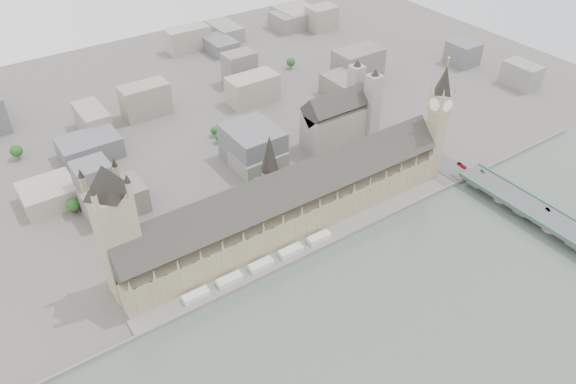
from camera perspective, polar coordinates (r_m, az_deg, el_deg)
ground at (r=413.81m, az=1.44°, el=-5.06°), size 900.00×900.00×0.00m
embankment_wall at (r=403.97m, az=2.69°, el=-6.07°), size 600.00×1.50×3.00m
river_terrace at (r=408.68m, az=2.06°, el=-5.53°), size 270.00×15.00×2.00m
terrace_tents at (r=390.60m, az=-2.76°, el=-7.40°), size 118.00×7.00×4.00m
palace_of_westminster at (r=411.55m, az=-0.11°, el=-1.20°), size 265.00×40.73×55.44m
elizabeth_tower at (r=464.92m, az=15.03°, el=7.51°), size 17.00×17.00×107.50m
victoria_tower at (r=357.20m, az=-17.11°, el=-3.35°), size 30.00×30.00×100.00m
central_tower at (r=390.68m, az=-1.85°, el=2.83°), size 13.00×13.00×48.00m
westminster_bridge at (r=467.17m, az=24.48°, el=-2.53°), size 25.00×325.00×10.25m
westminster_abbey at (r=516.81m, az=5.37°, el=7.57°), size 68.00×36.00×64.00m
city_skyline_inland at (r=585.38m, az=-12.87°, el=9.80°), size 720.00×360.00×38.00m
park_trees at (r=443.79m, az=-4.12°, el=-0.55°), size 110.00×30.00×15.00m
red_bus_north at (r=493.98m, az=17.22°, el=2.58°), size 2.99×9.53×2.61m
car_silver at (r=468.79m, az=24.91°, el=-1.60°), size 2.59×4.53×1.41m
car_approach at (r=493.26m, az=19.18°, el=1.99°), size 2.61×4.76×1.31m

